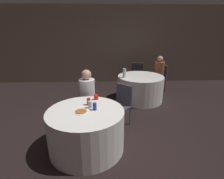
{
  "coord_description": "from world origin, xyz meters",
  "views": [
    {
      "loc": [
        0.17,
        -2.57,
        2.0
      ],
      "look_at": [
        0.29,
        0.78,
        0.82
      ],
      "focal_mm": 28.0,
      "sensor_mm": 36.0,
      "label": 1
    }
  ],
  "objects_px": {
    "chair_near_northeast": "(122,101)",
    "bottle_far": "(124,73)",
    "chair_far_north": "(137,74)",
    "person_white_shirt": "(87,97)",
    "table_near": "(86,130)",
    "chair_near_north": "(88,98)",
    "soda_can_blue": "(95,106)",
    "person_floral_shirt": "(158,75)",
    "soda_can_silver": "(90,105)",
    "chair_far_northeast": "(160,76)",
    "table_far": "(140,88)",
    "pizza_plate_near": "(81,112)",
    "soda_can_red": "(89,102)"
  },
  "relations": [
    {
      "from": "chair_far_north",
      "to": "person_white_shirt",
      "type": "distance_m",
      "value": 2.75
    },
    {
      "from": "person_white_shirt",
      "to": "bottle_far",
      "type": "height_order",
      "value": "person_white_shirt"
    },
    {
      "from": "chair_near_northeast",
      "to": "soda_can_silver",
      "type": "height_order",
      "value": "chair_near_northeast"
    },
    {
      "from": "person_white_shirt",
      "to": "person_floral_shirt",
      "type": "height_order",
      "value": "same"
    },
    {
      "from": "person_white_shirt",
      "to": "chair_far_northeast",
      "type": "bearing_deg",
      "value": -141.74
    },
    {
      "from": "person_floral_shirt",
      "to": "soda_can_silver",
      "type": "xyz_separation_m",
      "value": [
        -1.93,
        -2.64,
        0.19
      ]
    },
    {
      "from": "chair_near_northeast",
      "to": "bottle_far",
      "type": "xyz_separation_m",
      "value": [
        0.17,
        1.2,
        0.32
      ]
    },
    {
      "from": "soda_can_red",
      "to": "soda_can_silver",
      "type": "bearing_deg",
      "value": -75.86
    },
    {
      "from": "table_near",
      "to": "soda_can_red",
      "type": "distance_m",
      "value": 0.48
    },
    {
      "from": "chair_near_northeast",
      "to": "bottle_far",
      "type": "relative_size",
      "value": 3.56
    },
    {
      "from": "chair_near_north",
      "to": "bottle_far",
      "type": "distance_m",
      "value": 1.37
    },
    {
      "from": "chair_near_northeast",
      "to": "person_white_shirt",
      "type": "distance_m",
      "value": 0.75
    },
    {
      "from": "table_far",
      "to": "bottle_far",
      "type": "distance_m",
      "value": 0.7
    },
    {
      "from": "chair_near_northeast",
      "to": "soda_can_blue",
      "type": "relative_size",
      "value": 7.24
    },
    {
      "from": "chair_near_north",
      "to": "person_floral_shirt",
      "type": "distance_m",
      "value": 2.68
    },
    {
      "from": "soda_can_blue",
      "to": "chair_near_north",
      "type": "bearing_deg",
      "value": 102.27
    },
    {
      "from": "table_far",
      "to": "person_floral_shirt",
      "type": "distance_m",
      "value": 0.93
    },
    {
      "from": "chair_near_northeast",
      "to": "person_white_shirt",
      "type": "height_order",
      "value": "person_white_shirt"
    },
    {
      "from": "table_near",
      "to": "chair_near_northeast",
      "type": "relative_size",
      "value": 1.46
    },
    {
      "from": "pizza_plate_near",
      "to": "soda_can_red",
      "type": "height_order",
      "value": "soda_can_red"
    },
    {
      "from": "chair_far_northeast",
      "to": "pizza_plate_near",
      "type": "distance_m",
      "value": 3.64
    },
    {
      "from": "pizza_plate_near",
      "to": "chair_far_northeast",
      "type": "bearing_deg",
      "value": 53.03
    },
    {
      "from": "chair_near_north",
      "to": "person_white_shirt",
      "type": "xyz_separation_m",
      "value": [
        0.01,
        -0.16,
        0.07
      ]
    },
    {
      "from": "chair_far_north",
      "to": "table_far",
      "type": "bearing_deg",
      "value": 90.0
    },
    {
      "from": "person_white_shirt",
      "to": "soda_can_blue",
      "type": "height_order",
      "value": "person_white_shirt"
    },
    {
      "from": "table_far",
      "to": "chair_far_northeast",
      "type": "height_order",
      "value": "chair_far_northeast"
    },
    {
      "from": "chair_far_north",
      "to": "soda_can_blue",
      "type": "xyz_separation_m",
      "value": [
        -1.28,
        -3.17,
        0.25
      ]
    },
    {
      "from": "bottle_far",
      "to": "soda_can_silver",
      "type": "bearing_deg",
      "value": -112.33
    },
    {
      "from": "chair_near_north",
      "to": "chair_far_north",
      "type": "xyz_separation_m",
      "value": [
        1.5,
        2.15,
        0.0
      ]
    },
    {
      "from": "soda_can_red",
      "to": "soda_can_blue",
      "type": "xyz_separation_m",
      "value": [
        0.12,
        -0.21,
        0.0
      ]
    },
    {
      "from": "chair_near_northeast",
      "to": "chair_far_northeast",
      "type": "bearing_deg",
      "value": -85.09
    },
    {
      "from": "chair_far_northeast",
      "to": "soda_can_blue",
      "type": "height_order",
      "value": "chair_far_northeast"
    },
    {
      "from": "chair_far_northeast",
      "to": "person_floral_shirt",
      "type": "xyz_separation_m",
      "value": [
        -0.12,
        -0.11,
        0.06
      ]
    },
    {
      "from": "chair_near_northeast",
      "to": "soda_can_silver",
      "type": "xyz_separation_m",
      "value": [
        -0.61,
        -0.7,
        0.25
      ]
    },
    {
      "from": "chair_near_northeast",
      "to": "pizza_plate_near",
      "type": "xyz_separation_m",
      "value": [
        -0.74,
        -0.85,
        0.2
      ]
    },
    {
      "from": "chair_near_northeast",
      "to": "chair_far_north",
      "type": "bearing_deg",
      "value": -67.43
    },
    {
      "from": "pizza_plate_near",
      "to": "table_far",
      "type": "bearing_deg",
      "value": 57.33
    },
    {
      "from": "person_floral_shirt",
      "to": "soda_can_blue",
      "type": "bearing_deg",
      "value": 103.39
    },
    {
      "from": "soda_can_silver",
      "to": "soda_can_blue",
      "type": "height_order",
      "value": "same"
    },
    {
      "from": "chair_far_northeast",
      "to": "chair_far_north",
      "type": "xyz_separation_m",
      "value": [
        -0.69,
        0.34,
        0.0
      ]
    },
    {
      "from": "chair_far_north",
      "to": "person_white_shirt",
      "type": "relative_size",
      "value": 0.74
    },
    {
      "from": "chair_near_northeast",
      "to": "person_floral_shirt",
      "type": "relative_size",
      "value": 0.74
    },
    {
      "from": "person_white_shirt",
      "to": "bottle_far",
      "type": "distance_m",
      "value": 1.46
    },
    {
      "from": "chair_near_northeast",
      "to": "soda_can_blue",
      "type": "distance_m",
      "value": 0.97
    },
    {
      "from": "person_white_shirt",
      "to": "soda_can_blue",
      "type": "xyz_separation_m",
      "value": [
        0.21,
        -0.87,
        0.18
      ]
    },
    {
      "from": "table_near",
      "to": "chair_near_northeast",
      "type": "bearing_deg",
      "value": 49.99
    },
    {
      "from": "chair_near_north",
      "to": "pizza_plate_near",
      "type": "height_order",
      "value": "chair_near_north"
    },
    {
      "from": "table_far",
      "to": "person_white_shirt",
      "type": "relative_size",
      "value": 1.09
    },
    {
      "from": "chair_near_north",
      "to": "chair_far_northeast",
      "type": "relative_size",
      "value": 1.0
    },
    {
      "from": "chair_near_north",
      "to": "chair_far_northeast",
      "type": "xyz_separation_m",
      "value": [
        2.19,
        1.81,
        0.0
      ]
    }
  ]
}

